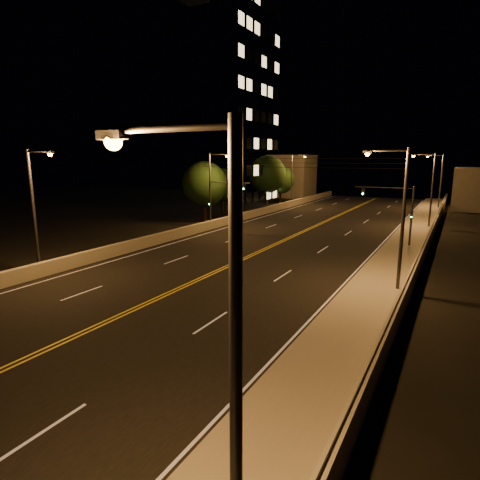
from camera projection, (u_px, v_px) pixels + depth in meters
The scene contains 24 objects.
road at pixel (229, 266), 29.66m from camera, with size 18.00×120.00×0.02m, color black.
sidewalk at pixel (381, 286), 24.56m from camera, with size 3.60×120.00×0.30m, color gray.
curb at pixel (351, 282), 25.46m from camera, with size 0.14×120.00×0.15m, color gray.
parapet_wall at pixel (411, 279), 23.66m from camera, with size 0.30×120.00×1.00m, color #ADA790.
jersey_barrier at pixel (131, 246), 34.13m from camera, with size 0.45×120.00×0.96m, color #ADA790.
distant_building_right at pixel (475, 189), 61.92m from camera, with size 6.00×10.00×6.39m, color gray.
distant_building_left at pixel (292, 176), 82.00m from camera, with size 8.00×8.00×8.47m, color gray.
parapet_rail at pixel (412, 271), 23.55m from camera, with size 0.06×0.06×120.00m, color black.
lane_markings at pixel (229, 266), 29.60m from camera, with size 17.32×116.00×0.00m.
streetlight_0 at pixel (219, 356), 6.03m from camera, with size 2.55×0.28×8.38m.
streetlight_1 at pixel (398, 211), 22.75m from camera, with size 2.55×0.28×8.38m.
streetlight_2 at pixel (430, 185), 44.21m from camera, with size 2.55×0.28×8.38m.
streetlight_3 at pixel (439, 178), 61.53m from camera, with size 2.55×0.28×8.38m.
streetlight_4 at pixel (36, 204), 26.28m from camera, with size 2.55×0.28×8.38m.
streetlight_5 at pixel (212, 185), 44.80m from camera, with size 2.55×0.28×8.38m.
streetlight_6 at pixel (293, 176), 66.17m from camera, with size 2.55×0.28×8.38m.
traffic_signal_right at pixel (399, 208), 35.21m from camera, with size 5.11×0.31×5.46m.
traffic_signal_left at pixel (218, 198), 43.97m from camera, with size 5.11×0.31×5.46m.
overhead_wires at pixel (281, 163), 36.35m from camera, with size 22.00×0.03×0.83m.
building_tower at pixel (194, 107), 65.79m from camera, with size 24.00×15.00×33.18m.
tree_0 at pixel (204, 184), 49.04m from camera, with size 5.50×5.50×7.46m.
tree_1 at pixel (222, 185), 58.11m from camera, with size 4.72×4.72×6.39m.
tree_2 at pixel (267, 174), 65.91m from camera, with size 6.11×6.11×8.28m.
tree_3 at pixel (281, 180), 70.02m from camera, with size 4.82×4.82×6.54m.
Camera 1 is at (14.45, -4.79, 7.80)m, focal length 30.00 mm.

